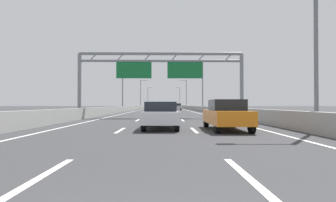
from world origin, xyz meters
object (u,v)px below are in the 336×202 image
object	(u,v)px
streetlamp_right_mid	(201,83)
streetlamp_left_distant	(148,96)
streetlamp_left_near	(1,18)
streetlamp_left_far	(141,92)
streetlamp_right_near	(311,19)
silver_car	(177,107)
orange_car	(226,115)
streetlamp_right_distant	(179,96)
red_car	(151,106)
white_car	(161,115)
sign_gantry	(161,68)
streetlamp_right_far	(186,92)
black_car	(163,106)
streetlamp_left_mid	(124,83)

from	to	relation	value
streetlamp_right_mid	streetlamp_left_distant	world-z (taller)	same
streetlamp_left_near	streetlamp_left_far	bearing A→B (deg)	90.00
streetlamp_right_near	streetlamp_left_far	xyz separation A→B (m)	(-14.93, 83.60, 0.00)
silver_car	orange_car	xyz separation A→B (m)	(0.04, -53.20, -0.00)
streetlamp_right_distant	silver_car	distance (m)	72.04
streetlamp_left_near	streetlamp_right_mid	world-z (taller)	same
streetlamp_left_distant	red_car	world-z (taller)	streetlamp_left_distant
white_car	red_car	bearing A→B (deg)	93.09
sign_gantry	streetlamp_right_far	xyz separation A→B (m)	(7.50, 69.49, 0.59)
streetlamp_left_near	streetlamp_left_distant	xyz separation A→B (m)	(0.00, 125.40, 0.00)
streetlamp_left_near	red_car	size ratio (longest dim) A/B	2.20
streetlamp_left_near	red_car	bearing A→B (deg)	86.52
orange_car	red_car	size ratio (longest dim) A/B	1.05
streetlamp_right_distant	streetlamp_right_near	bearing A→B (deg)	-90.00
sign_gantry	streetlamp_left_near	size ratio (longest dim) A/B	1.69
streetlamp_right_mid	black_car	world-z (taller)	streetlamp_right_mid
sign_gantry	streetlamp_left_mid	size ratio (longest dim) A/B	1.69
black_car	orange_car	bearing A→B (deg)	-87.84
silver_car	sign_gantry	bearing A→B (deg)	-94.94
streetlamp_left_distant	silver_car	size ratio (longest dim) A/B	2.12
silver_car	streetlamp_left_mid	bearing A→B (deg)	-132.53
streetlamp_right_mid	streetlamp_left_distant	xyz separation A→B (m)	(-14.93, 83.60, 0.00)
streetlamp_right_distant	orange_car	distance (m)	125.13
sign_gantry	streetlamp_right_distant	xyz separation A→B (m)	(7.50, 111.29, 0.59)
orange_car	streetlamp_right_distant	bearing A→B (deg)	88.15
streetlamp_right_near	black_car	world-z (taller)	streetlamp_right_near
streetlamp_left_mid	silver_car	size ratio (longest dim) A/B	2.12
white_car	sign_gantry	bearing A→B (deg)	90.85
white_car	red_car	distance (m)	65.93
streetlamp_left_far	black_car	distance (m)	12.59
streetlamp_left_far	white_car	distance (m)	82.89
streetlamp_right_near	black_car	size ratio (longest dim) A/B	2.29
streetlamp_left_mid	white_car	bearing A→B (deg)	-79.36
streetlamp_right_mid	streetlamp_right_distant	distance (m)	83.60
black_car	orange_car	distance (m)	92.32
silver_car	white_car	xyz separation A→B (m)	(-3.22, -52.43, -0.04)
streetlamp_right_mid	silver_car	bearing A→B (deg)	109.06
streetlamp_left_far	streetlamp_right_distant	world-z (taller)	same
black_car	streetlamp_left_far	bearing A→B (deg)	-129.21
black_car	streetlamp_left_distant	bearing A→B (deg)	102.75
sign_gantry	silver_car	xyz separation A→B (m)	(3.41, 39.52, -4.04)
streetlamp_left_mid	streetlamp_left_far	distance (m)	41.80
streetlamp_right_far	streetlamp_left_far	bearing A→B (deg)	180.00
streetlamp_right_near	streetlamp_right_distant	size ratio (longest dim) A/B	1.00
streetlamp_left_mid	streetlamp_left_far	xyz separation A→B (m)	(0.00, 41.80, 0.00)
sign_gantry	streetlamp_left_far	bearing A→B (deg)	96.11
streetlamp_right_far	black_car	size ratio (longest dim) A/B	2.29
black_car	silver_car	bearing A→B (deg)	-84.97
streetlamp_left_mid	streetlamp_right_distant	xyz separation A→B (m)	(14.93, 83.60, 0.00)
streetlamp_right_far	red_car	distance (m)	20.35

